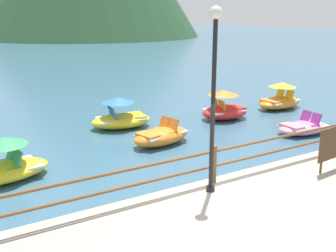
{
  "coord_description": "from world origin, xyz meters",
  "views": [
    {
      "loc": [
        -5.7,
        -5.69,
        4.41
      ],
      "look_at": [
        0.77,
        5.0,
        0.9
      ],
      "focal_mm": 42.85,
      "sensor_mm": 36.0,
      "label": 1
    }
  ],
  "objects_px": {
    "sign_board": "(333,144)",
    "pedal_boat_1": "(121,117)",
    "pedal_boat_2": "(280,100)",
    "pedal_boat_5": "(1,167)",
    "pedal_boat_6": "(161,136)",
    "pedal_boat_3": "(303,127)",
    "pedal_boat_4": "(225,109)",
    "lamp_post": "(214,85)"
  },
  "relations": [
    {
      "from": "sign_board",
      "to": "pedal_boat_3",
      "type": "distance_m",
      "value": 4.84
    },
    {
      "from": "pedal_boat_1",
      "to": "pedal_boat_2",
      "type": "relative_size",
      "value": 0.97
    },
    {
      "from": "pedal_boat_1",
      "to": "pedal_boat_3",
      "type": "xyz_separation_m",
      "value": [
        5.58,
        -4.33,
        -0.19
      ]
    },
    {
      "from": "pedal_boat_5",
      "to": "pedal_boat_3",
      "type": "bearing_deg",
      "value": -6.36
    },
    {
      "from": "pedal_boat_5",
      "to": "sign_board",
      "type": "bearing_deg",
      "value": -32.5
    },
    {
      "from": "sign_board",
      "to": "pedal_boat_1",
      "type": "distance_m",
      "value": 8.3
    },
    {
      "from": "lamp_post",
      "to": "pedal_boat_1",
      "type": "xyz_separation_m",
      "value": [
        1.07,
        7.32,
        -2.48
      ]
    },
    {
      "from": "pedal_boat_1",
      "to": "pedal_boat_5",
      "type": "xyz_separation_m",
      "value": [
        -5.01,
        -3.15,
        -0.03
      ]
    },
    {
      "from": "pedal_boat_4",
      "to": "pedal_boat_6",
      "type": "xyz_separation_m",
      "value": [
        -4.11,
        -1.61,
        -0.15
      ]
    },
    {
      "from": "sign_board",
      "to": "pedal_boat_1",
      "type": "bearing_deg",
      "value": 107.24
    },
    {
      "from": "lamp_post",
      "to": "pedal_boat_2",
      "type": "bearing_deg",
      "value": 35.62
    },
    {
      "from": "pedal_boat_4",
      "to": "pedal_boat_1",
      "type": "bearing_deg",
      "value": 166.59
    },
    {
      "from": "pedal_boat_2",
      "to": "pedal_boat_4",
      "type": "xyz_separation_m",
      "value": [
        -3.56,
        -0.21,
        0.04
      ]
    },
    {
      "from": "pedal_boat_3",
      "to": "pedal_boat_5",
      "type": "relative_size",
      "value": 0.83
    },
    {
      "from": "lamp_post",
      "to": "pedal_boat_5",
      "type": "bearing_deg",
      "value": 133.41
    },
    {
      "from": "pedal_boat_5",
      "to": "pedal_boat_1",
      "type": "bearing_deg",
      "value": 32.11
    },
    {
      "from": "pedal_boat_1",
      "to": "pedal_boat_3",
      "type": "height_order",
      "value": "pedal_boat_1"
    },
    {
      "from": "pedal_boat_1",
      "to": "pedal_boat_5",
      "type": "relative_size",
      "value": 0.94
    },
    {
      "from": "lamp_post",
      "to": "pedal_boat_1",
      "type": "bearing_deg",
      "value": 81.69
    },
    {
      "from": "pedal_boat_3",
      "to": "pedal_boat_2",
      "type": "bearing_deg",
      "value": 55.59
    },
    {
      "from": "pedal_boat_4",
      "to": "pedal_boat_5",
      "type": "height_order",
      "value": "pedal_boat_4"
    },
    {
      "from": "pedal_boat_2",
      "to": "pedal_boat_3",
      "type": "bearing_deg",
      "value": -124.41
    },
    {
      "from": "pedal_boat_5",
      "to": "pedal_boat_2",
      "type": "bearing_deg",
      "value": 10.07
    },
    {
      "from": "pedal_boat_2",
      "to": "pedal_boat_5",
      "type": "bearing_deg",
      "value": -169.93
    },
    {
      "from": "sign_board",
      "to": "pedal_boat_6",
      "type": "relative_size",
      "value": 0.49
    },
    {
      "from": "pedal_boat_3",
      "to": "lamp_post",
      "type": "bearing_deg",
      "value": -155.81
    },
    {
      "from": "lamp_post",
      "to": "pedal_boat_6",
      "type": "xyz_separation_m",
      "value": [
        1.38,
        4.65,
        -2.6
      ]
    },
    {
      "from": "pedal_boat_1",
      "to": "pedal_boat_4",
      "type": "xyz_separation_m",
      "value": [
        4.41,
        -1.05,
        0.03
      ]
    },
    {
      "from": "pedal_boat_5",
      "to": "pedal_boat_6",
      "type": "distance_m",
      "value": 5.34
    },
    {
      "from": "sign_board",
      "to": "pedal_boat_2",
      "type": "distance_m",
      "value": 8.99
    },
    {
      "from": "pedal_boat_2",
      "to": "pedal_boat_6",
      "type": "distance_m",
      "value": 7.88
    },
    {
      "from": "pedal_boat_4",
      "to": "pedal_boat_3",
      "type": "bearing_deg",
      "value": -70.33
    },
    {
      "from": "pedal_boat_3",
      "to": "pedal_boat_6",
      "type": "xyz_separation_m",
      "value": [
        -5.28,
        1.66,
        0.07
      ]
    },
    {
      "from": "sign_board",
      "to": "pedal_boat_1",
      "type": "height_order",
      "value": "sign_board"
    },
    {
      "from": "pedal_boat_3",
      "to": "sign_board",
      "type": "bearing_deg",
      "value": -131.22
    },
    {
      "from": "pedal_boat_4",
      "to": "lamp_post",
      "type": "bearing_deg",
      "value": -131.19
    },
    {
      "from": "pedal_boat_3",
      "to": "pedal_boat_5",
      "type": "distance_m",
      "value": 10.67
    },
    {
      "from": "pedal_boat_2",
      "to": "pedal_boat_6",
      "type": "relative_size",
      "value": 1.09
    },
    {
      "from": "pedal_boat_4",
      "to": "pedal_boat_6",
      "type": "distance_m",
      "value": 4.42
    },
    {
      "from": "pedal_boat_3",
      "to": "pedal_boat_4",
      "type": "height_order",
      "value": "pedal_boat_4"
    },
    {
      "from": "lamp_post",
      "to": "pedal_boat_2",
      "type": "height_order",
      "value": "lamp_post"
    },
    {
      "from": "pedal_boat_2",
      "to": "pedal_boat_3",
      "type": "distance_m",
      "value": 4.23
    }
  ]
}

